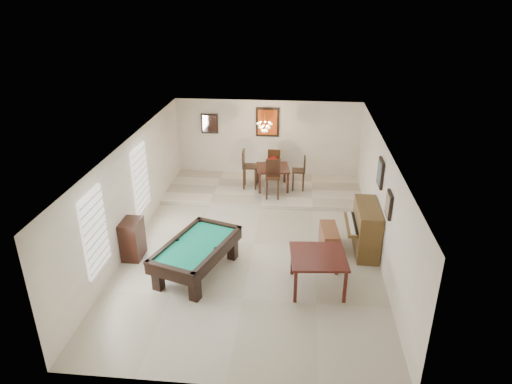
% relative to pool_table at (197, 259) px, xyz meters
% --- Properties ---
extents(ground_plane, '(6.00, 9.00, 0.02)m').
position_rel_pool_table_xyz_m(ground_plane, '(1.12, 1.38, -0.37)').
color(ground_plane, beige).
extents(wall_back, '(6.00, 0.04, 2.60)m').
position_rel_pool_table_xyz_m(wall_back, '(1.12, 5.88, 0.94)').
color(wall_back, silver).
rests_on(wall_back, ground_plane).
extents(wall_front, '(6.00, 0.04, 2.60)m').
position_rel_pool_table_xyz_m(wall_front, '(1.12, -3.12, 0.94)').
color(wall_front, silver).
rests_on(wall_front, ground_plane).
extents(wall_left, '(0.04, 9.00, 2.60)m').
position_rel_pool_table_xyz_m(wall_left, '(-1.88, 1.38, 0.94)').
color(wall_left, silver).
rests_on(wall_left, ground_plane).
extents(wall_right, '(0.04, 9.00, 2.60)m').
position_rel_pool_table_xyz_m(wall_right, '(4.12, 1.38, 0.94)').
color(wall_right, silver).
rests_on(wall_right, ground_plane).
extents(ceiling, '(6.00, 9.00, 0.04)m').
position_rel_pool_table_xyz_m(ceiling, '(1.12, 1.38, 2.24)').
color(ceiling, white).
rests_on(ceiling, wall_back).
extents(dining_step, '(6.00, 2.50, 0.12)m').
position_rel_pool_table_xyz_m(dining_step, '(1.12, 4.63, -0.30)').
color(dining_step, beige).
rests_on(dining_step, ground_plane).
extents(window_left_front, '(0.06, 1.00, 1.70)m').
position_rel_pool_table_xyz_m(window_left_front, '(-1.85, -0.82, 1.04)').
color(window_left_front, white).
rests_on(window_left_front, wall_left).
extents(window_left_rear, '(0.06, 1.00, 1.70)m').
position_rel_pool_table_xyz_m(window_left_rear, '(-1.85, 1.98, 1.04)').
color(window_left_rear, white).
rests_on(window_left_rear, wall_left).
extents(pool_table, '(1.80, 2.42, 0.72)m').
position_rel_pool_table_xyz_m(pool_table, '(0.00, 0.00, 0.00)').
color(pool_table, black).
rests_on(pool_table, ground_plane).
extents(square_table, '(1.24, 1.24, 0.79)m').
position_rel_pool_table_xyz_m(square_table, '(2.65, -0.30, 0.03)').
color(square_table, '#38120E').
rests_on(square_table, ground_plane).
extents(upright_piano, '(0.79, 1.42, 1.18)m').
position_rel_pool_table_xyz_m(upright_piano, '(3.71, 1.34, 0.23)').
color(upright_piano, brown).
rests_on(upright_piano, ground_plane).
extents(piano_bench, '(0.46, 1.00, 0.54)m').
position_rel_pool_table_xyz_m(piano_bench, '(2.98, 1.34, -0.09)').
color(piano_bench, brown).
rests_on(piano_bench, ground_plane).
extents(apothecary_chest, '(0.42, 0.63, 0.95)m').
position_rel_pool_table_xyz_m(apothecary_chest, '(-1.64, 0.52, 0.11)').
color(apothecary_chest, black).
rests_on(apothecary_chest, ground_plane).
extents(dining_table, '(1.11, 1.11, 0.81)m').
position_rel_pool_table_xyz_m(dining_table, '(1.39, 4.67, 0.16)').
color(dining_table, black).
rests_on(dining_table, dining_step).
extents(flower_vase, '(0.16, 0.16, 0.24)m').
position_rel_pool_table_xyz_m(flower_vase, '(1.39, 4.67, 0.69)').
color(flower_vase, '#9E120D').
rests_on(flower_vase, dining_table).
extents(dining_chair_south, '(0.44, 0.44, 1.14)m').
position_rel_pool_table_xyz_m(dining_chair_south, '(1.43, 3.95, 0.33)').
color(dining_chair_south, black).
rests_on(dining_chair_south, dining_step).
extents(dining_chair_north, '(0.42, 0.42, 1.06)m').
position_rel_pool_table_xyz_m(dining_chair_north, '(1.40, 5.42, 0.29)').
color(dining_chair_north, black).
rests_on(dining_chair_north, dining_step).
extents(dining_chair_west, '(0.46, 0.46, 1.21)m').
position_rel_pool_table_xyz_m(dining_chair_west, '(0.68, 4.64, 0.36)').
color(dining_chair_west, black).
rests_on(dining_chair_west, dining_step).
extents(dining_chair_east, '(0.40, 0.40, 1.06)m').
position_rel_pool_table_xyz_m(dining_chair_east, '(2.18, 4.63, 0.29)').
color(dining_chair_east, black).
rests_on(dining_chair_east, dining_step).
extents(chandelier, '(0.44, 0.44, 0.60)m').
position_rel_pool_table_xyz_m(chandelier, '(1.12, 4.58, 1.84)').
color(chandelier, '#FFE5B2').
rests_on(chandelier, ceiling).
extents(back_painting, '(0.75, 0.06, 0.95)m').
position_rel_pool_table_xyz_m(back_painting, '(1.12, 5.84, 1.54)').
color(back_painting, '#D84C14').
rests_on(back_painting, wall_back).
extents(back_mirror, '(0.55, 0.06, 0.65)m').
position_rel_pool_table_xyz_m(back_mirror, '(-0.78, 5.84, 1.44)').
color(back_mirror, white).
rests_on(back_mirror, wall_back).
extents(right_picture_upper, '(0.06, 0.55, 0.65)m').
position_rel_pool_table_xyz_m(right_picture_upper, '(4.08, 1.68, 1.54)').
color(right_picture_upper, slate).
rests_on(right_picture_upper, wall_right).
extents(right_picture_lower, '(0.06, 0.45, 0.55)m').
position_rel_pool_table_xyz_m(right_picture_lower, '(4.08, 0.38, 1.34)').
color(right_picture_lower, gray).
rests_on(right_picture_lower, wall_right).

